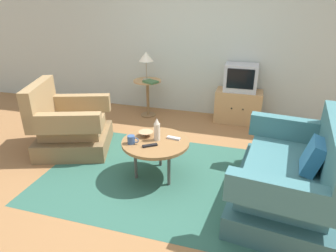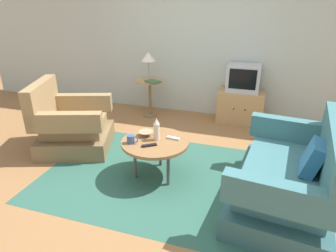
{
  "view_description": "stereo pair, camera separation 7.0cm",
  "coord_description": "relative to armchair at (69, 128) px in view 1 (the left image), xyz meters",
  "views": [
    {
      "loc": [
        0.96,
        -2.85,
        1.94
      ],
      "look_at": [
        0.07,
        0.19,
        0.55
      ],
      "focal_mm": 31.07,
      "sensor_mm": 36.0,
      "label": 1
    },
    {
      "loc": [
        1.03,
        -2.83,
        1.94
      ],
      "look_at": [
        0.07,
        0.19,
        0.55
      ],
      "focal_mm": 31.07,
      "sensor_mm": 36.0,
      "label": 2
    }
  ],
  "objects": [
    {
      "name": "armchair",
      "position": [
        0.0,
        0.0,
        0.0
      ],
      "size": [
        1.15,
        1.13,
        0.95
      ],
      "rotation": [
        0.0,
        0.0,
        -1.24
      ],
      "color": "brown",
      "rests_on": "ground"
    },
    {
      "name": "tv_stand",
      "position": [
        2.16,
        1.66,
        -0.05
      ],
      "size": [
        0.75,
        0.42,
        0.54
      ],
      "color": "tan",
      "rests_on": "ground"
    },
    {
      "name": "side_table",
      "position": [
        0.61,
        1.48,
        0.15
      ],
      "size": [
        0.48,
        0.48,
        0.65
      ],
      "color": "tan",
      "rests_on": "ground"
    },
    {
      "name": "coffee_table",
      "position": [
        1.36,
        -0.32,
        0.11
      ],
      "size": [
        0.77,
        0.77,
        0.46
      ],
      "color": "olive",
      "rests_on": "ground"
    },
    {
      "name": "vase",
      "position": [
        1.37,
        -0.29,
        0.27
      ],
      "size": [
        0.07,
        0.07,
        0.27
      ],
      "color": "beige",
      "rests_on": "coffee_table"
    },
    {
      "name": "television",
      "position": [
        2.16,
        1.68,
        0.44
      ],
      "size": [
        0.52,
        0.39,
        0.44
      ],
      "color": "#B7B7BC",
      "rests_on": "tv_stand"
    },
    {
      "name": "area_rug",
      "position": [
        1.36,
        -0.32,
        -0.32
      ],
      "size": [
        2.62,
        1.94,
        0.0
      ],
      "primitive_type": "cube",
      "color": "#2D5B4C",
      "rests_on": "ground"
    },
    {
      "name": "tv_remote_dark",
      "position": [
        1.34,
        -0.46,
        0.15
      ],
      "size": [
        0.16,
        0.13,
        0.02
      ],
      "rotation": [
        0.0,
        0.0,
        0.61
      ],
      "color": "black",
      "rests_on": "coffee_table"
    },
    {
      "name": "table_lamp",
      "position": [
        0.59,
        1.5,
        0.72
      ],
      "size": [
        0.25,
        0.25,
        0.48
      ],
      "color": "#9E937A",
      "rests_on": "side_table"
    },
    {
      "name": "mug",
      "position": [
        1.12,
        -0.45,
        0.19
      ],
      "size": [
        0.13,
        0.08,
        0.09
      ],
      "color": "#335184",
      "rests_on": "coffee_table"
    },
    {
      "name": "tv_remote_silver",
      "position": [
        1.54,
        -0.21,
        0.15
      ],
      "size": [
        0.16,
        0.07,
        0.02
      ],
      "rotation": [
        0.0,
        0.0,
        6.15
      ],
      "color": "#B2B2B7",
      "rests_on": "coffee_table"
    },
    {
      "name": "book",
      "position": [
        0.72,
        1.35,
        0.35
      ],
      "size": [
        0.28,
        0.25,
        0.03
      ],
      "rotation": [
        0.0,
        0.0,
        -0.46
      ],
      "color": "#3D663D",
      "rests_on": "side_table"
    },
    {
      "name": "back_wall",
      "position": [
        1.36,
        1.96,
        1.03
      ],
      "size": [
        9.0,
        0.12,
        2.7
      ],
      "primitive_type": "cube",
      "color": "#B2BCB2",
      "rests_on": "ground"
    },
    {
      "name": "ground_plane",
      "position": [
        1.36,
        -0.26,
        -0.32
      ],
      "size": [
        16.0,
        16.0,
        0.0
      ],
      "primitive_type": "plane",
      "color": "olive"
    },
    {
      "name": "couch",
      "position": [
        2.8,
        -0.43,
        -0.01
      ],
      "size": [
        1.06,
        1.61,
        0.92
      ],
      "rotation": [
        0.0,
        0.0,
        1.45
      ],
      "color": "#325C60",
      "rests_on": "ground"
    },
    {
      "name": "bowl",
      "position": [
        1.21,
        -0.23,
        0.17
      ],
      "size": [
        0.17,
        0.17,
        0.06
      ],
      "color": "tan",
      "rests_on": "coffee_table"
    }
  ]
}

